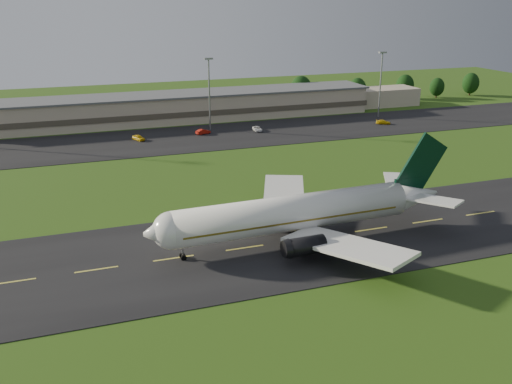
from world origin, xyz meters
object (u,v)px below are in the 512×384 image
object	(u,v)px
light_mast_centre	(209,85)
service_vehicle_d	(383,122)
service_vehicle_a	(139,138)
terminal	(201,106)
service_vehicle_c	(257,129)
light_mast_east	(381,77)
airliner	(297,213)
service_vehicle_b	(203,132)

from	to	relation	value
light_mast_centre	service_vehicle_d	xyz separation A→B (m)	(50.88, -9.87, -12.01)
service_vehicle_a	terminal	bearing A→B (deg)	19.18
light_mast_centre	service_vehicle_c	bearing A→B (deg)	-26.58
light_mast_centre	service_vehicle_a	size ratio (longest dim) A/B	4.76
service_vehicle_a	service_vehicle_c	xyz separation A→B (m)	(33.43, -0.19, -0.08)
light_mast_east	light_mast_centre	bearing A→B (deg)	180.00
airliner	service_vehicle_c	xyz separation A→B (m)	(19.56, 73.88, -3.92)
terminal	service_vehicle_a	world-z (taller)	terminal
light_mast_east	service_vehicle_b	world-z (taller)	light_mast_east
terminal	service_vehicle_c	world-z (taller)	terminal
airliner	service_vehicle_a	size ratio (longest dim) A/B	11.98
airliner	terminal	world-z (taller)	airliner
light_mast_east	service_vehicle_b	xyz separation A→B (m)	(-58.25, -4.53, -11.94)
airliner	service_vehicle_a	world-z (taller)	airliner
service_vehicle_b	service_vehicle_c	size ratio (longest dim) A/B	0.91
service_vehicle_a	service_vehicle_b	world-z (taller)	service_vehicle_a
light_mast_centre	airliner	bearing A→B (deg)	-95.27
airliner	service_vehicle_d	world-z (taller)	airliner
service_vehicle_a	service_vehicle_c	size ratio (longest dim) A/B	0.92
light_mast_east	service_vehicle_b	distance (m)	59.63
service_vehicle_c	light_mast_centre	bearing A→B (deg)	159.23
service_vehicle_a	service_vehicle_c	bearing A→B (deg)	-25.42
terminal	service_vehicle_d	xyz separation A→B (m)	(49.48, -26.05, -3.26)
service_vehicle_c	service_vehicle_d	bearing A→B (deg)	0.24
airliner	light_mast_east	world-z (taller)	light_mast_east
airliner	service_vehicle_a	xyz separation A→B (m)	(-13.87, 74.07, -3.83)
service_vehicle_d	light_mast_centre	bearing A→B (deg)	103.42
airliner	service_vehicle_c	distance (m)	76.53
service_vehicle_c	light_mast_east	bearing A→B (deg)	13.90
service_vehicle_a	service_vehicle_d	world-z (taller)	service_vehicle_a
service_vehicle_b	service_vehicle_c	bearing A→B (deg)	-114.40
terminal	light_mast_centre	bearing A→B (deg)	-94.95
airliner	service_vehicle_d	distance (m)	91.24
light_mast_centre	service_vehicle_c	distance (m)	18.14
light_mast_east	service_vehicle_d	xyz separation A→B (m)	(-4.12, -9.87, -12.01)
terminal	airliner	bearing A→B (deg)	-95.22
airliner	service_vehicle_a	distance (m)	75.45
service_vehicle_c	service_vehicle_a	bearing A→B (deg)	-174.51
light_mast_east	airliner	bearing A→B (deg)	-127.96
terminal	service_vehicle_a	distance (m)	31.80
terminal	light_mast_east	distance (m)	56.67
service_vehicle_c	terminal	bearing A→B (deg)	121.62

